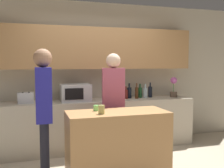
# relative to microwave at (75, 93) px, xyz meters

# --- Properties ---
(back_wall) EXTENTS (6.40, 0.40, 2.70)m
(back_wall) POSITION_rel_microwave_xyz_m (0.40, 0.29, 0.50)
(back_wall) COLOR #B2A893
(back_wall) RESTS_ON ground_plane
(back_counter) EXTENTS (3.60, 0.62, 0.89)m
(back_counter) POSITION_rel_microwave_xyz_m (0.40, 0.02, -0.59)
(back_counter) COLOR #B7AD99
(back_counter) RESTS_ON ground_plane
(kitchen_island) EXTENTS (1.34, 0.60, 0.91)m
(kitchen_island) POSITION_rel_microwave_xyz_m (0.36, -1.28, -0.58)
(kitchen_island) COLOR #B27F4C
(kitchen_island) RESTS_ON ground_plane
(microwave) EXTENTS (0.52, 0.39, 0.30)m
(microwave) POSITION_rel_microwave_xyz_m (0.00, 0.00, 0.00)
(microwave) COLOR #B7BABC
(microwave) RESTS_ON back_counter
(toaster) EXTENTS (0.26, 0.16, 0.18)m
(toaster) POSITION_rel_microwave_xyz_m (-0.83, 0.00, -0.06)
(toaster) COLOR silver
(toaster) RESTS_ON back_counter
(potted_plant) EXTENTS (0.14, 0.14, 0.40)m
(potted_plant) POSITION_rel_microwave_xyz_m (1.94, 0.00, 0.05)
(potted_plant) COLOR brown
(potted_plant) RESTS_ON back_counter
(bottle_0) EXTENTS (0.07, 0.07, 0.27)m
(bottle_0) POSITION_rel_microwave_xyz_m (0.82, 0.04, -0.05)
(bottle_0) COLOR #472814
(bottle_0) RESTS_ON back_counter
(bottle_1) EXTENTS (0.08, 0.08, 0.23)m
(bottle_1) POSITION_rel_microwave_xyz_m (0.96, 0.04, -0.06)
(bottle_1) COLOR maroon
(bottle_1) RESTS_ON back_counter
(bottle_2) EXTENTS (0.09, 0.09, 0.29)m
(bottle_2) POSITION_rel_microwave_xyz_m (1.04, 0.09, -0.04)
(bottle_2) COLOR black
(bottle_2) RESTS_ON back_counter
(bottle_3) EXTENTS (0.06, 0.06, 0.30)m
(bottle_3) POSITION_rel_microwave_xyz_m (1.16, 0.00, -0.04)
(bottle_3) COLOR #472814
(bottle_3) RESTS_ON back_counter
(bottle_4) EXTENTS (0.08, 0.08, 0.27)m
(bottle_4) POSITION_rel_microwave_xyz_m (1.28, 0.12, -0.05)
(bottle_4) COLOR #194723
(bottle_4) RESTS_ON back_counter
(bottle_5) EXTENTS (0.09, 0.09, 0.27)m
(bottle_5) POSITION_rel_microwave_xyz_m (1.38, 0.09, -0.05)
(bottle_5) COLOR silver
(bottle_5) RESTS_ON back_counter
(bottle_6) EXTENTS (0.08, 0.08, 0.29)m
(bottle_6) POSITION_rel_microwave_xyz_m (1.48, 0.09, -0.04)
(bottle_6) COLOR black
(bottle_6) RESTS_ON back_counter
(cup_0) EXTENTS (0.08, 0.08, 0.08)m
(cup_0) POSITION_rel_microwave_xyz_m (0.10, -1.14, -0.09)
(cup_0) COLOR #89E975
(cup_0) RESTS_ON kitchen_island
(cup_1) EXTENTS (0.08, 0.08, 0.11)m
(cup_1) POSITION_rel_microwave_xyz_m (0.11, -1.38, -0.07)
(cup_1) COLOR tan
(cup_1) RESTS_ON kitchen_island
(person_left) EXTENTS (0.37, 0.25, 1.70)m
(person_left) POSITION_rel_microwave_xyz_m (0.47, -0.72, -0.02)
(person_left) COLOR black
(person_left) RESTS_ON ground_plane
(person_center) EXTENTS (0.23, 0.34, 1.73)m
(person_center) POSITION_rel_microwave_xyz_m (-0.59, -1.27, 0.00)
(person_center) COLOR black
(person_center) RESTS_ON ground_plane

